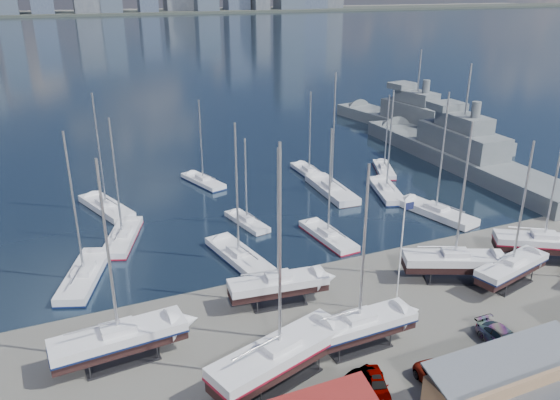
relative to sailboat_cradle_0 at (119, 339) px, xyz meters
name	(u,v)px	position (x,y,z in m)	size (l,w,h in m)	color
ground	(393,306)	(24.38, -1.96, -2.12)	(1400.00, 1400.00, 0.00)	#605E59
water	(84,37)	(24.38, 308.04, -2.27)	(1400.00, 600.00, 0.40)	#192C3A
far_shore	(60,14)	(24.38, 568.04, -1.02)	(1400.00, 80.00, 2.20)	#2D332D
shed_grey	(533,399)	(24.38, -17.96, 0.03)	(12.60, 8.40, 4.17)	#8C6B4C
sailboat_cradle_0	(119,339)	(0.00, 0.00, 0.00)	(10.68, 3.69, 16.90)	#2D2D33
sailboat_cradle_1	(280,355)	(10.70, -6.99, 0.09)	(12.12, 6.62, 18.66)	#2D2D33
sailboat_cradle_2	(278,284)	(14.80, 2.80, -0.08)	(9.51, 3.63, 15.20)	#2D2D33
sailboat_cradle_3	(359,326)	(18.17, -5.97, -0.05)	(9.93, 3.00, 15.95)	#2D2D33
sailboat_cradle_4	(454,261)	(32.79, -0.17, -0.02)	(10.33, 6.72, 16.40)	#2D2D33
sailboat_cradle_5	(512,267)	(37.29, -3.31, -0.10)	(9.48, 4.56, 14.87)	#2D2D33
sailboat_cradle_6	(543,243)	(44.41, -0.63, -0.03)	(10.05, 7.81, 16.31)	#2D2D33
sailboat_moored_0	(85,277)	(-1.50, 14.66, -1.81)	(6.62, 11.24, 16.24)	black
sailboat_moored_1	(123,239)	(3.44, 22.39, -1.81)	(6.32, 10.62, 15.35)	black
sailboat_moored_2	(106,208)	(2.85, 32.69, -1.79)	(6.29, 11.24, 16.36)	black
sailboat_moored_3	(239,258)	(14.29, 12.42, -1.81)	(4.77, 11.05, 16.00)	black
sailboat_moored_4	(247,222)	(18.38, 21.00, -1.79)	(3.57, 7.97, 11.62)	black
sailboat_moored_5	(203,182)	(17.55, 37.69, -1.81)	(4.94, 9.25, 13.32)	black
sailboat_moored_6	(328,237)	(25.65, 13.17, -1.81)	(3.33, 9.55, 14.02)	black
sailboat_moored_7	(331,191)	(33.39, 26.51, -1.79)	(4.01, 12.07, 17.96)	black
sailboat_moored_8	(309,173)	(34.08, 35.13, -1.81)	(2.61, 9.16, 13.68)	black
sailboat_moored_9	(436,213)	(41.82, 13.84, -1.79)	(5.63, 11.55, 16.81)	black
sailboat_moored_10	(386,192)	(40.44, 23.13, -1.81)	(5.98, 10.80, 15.56)	black
sailboat_moored_11	(384,170)	(45.65, 31.52, -1.81)	(5.76, 8.89, 12.95)	black
naval_ship_east	(460,156)	(59.02, 29.56, -0.45)	(9.05, 46.94, 18.20)	slate
naval_ship_west	(414,124)	(65.35, 50.43, -0.45)	(12.57, 43.25, 17.84)	slate
car_a	(377,384)	(16.73, -11.01, -1.48)	(1.51, 3.74, 1.28)	gray
car_b	(360,381)	(15.71, -10.30, -1.44)	(1.44, 4.12, 1.36)	gray
car_c	(442,383)	(21.15, -12.95, -1.42)	(2.30, 5.00, 1.39)	gray
car_d	(504,339)	(29.26, -10.70, -1.37)	(2.10, 5.17, 1.50)	gray
flagpole	(402,250)	(24.23, -2.72, 4.10)	(0.97, 0.12, 10.91)	white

